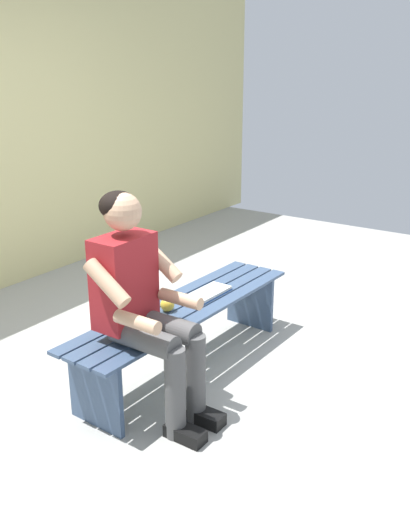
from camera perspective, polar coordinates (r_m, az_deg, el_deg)
bench_near at (r=3.55m, az=-2.01°, el=-6.46°), size 1.80×0.47×0.43m
person_seated at (r=2.99m, az=-6.41°, el=-4.33°), size 0.50×0.69×1.24m
apple at (r=3.42m, az=-3.84°, el=-4.93°), size 0.09×0.09×0.09m
book_open at (r=3.63m, az=-0.02°, el=-3.96°), size 0.42×0.17×0.02m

